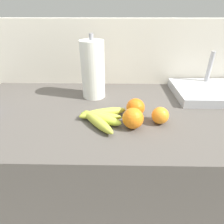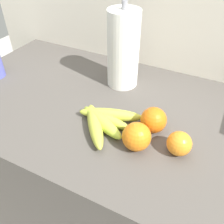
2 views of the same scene
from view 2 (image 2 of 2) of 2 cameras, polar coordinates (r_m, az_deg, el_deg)
counter at (r=1.18m, az=10.41°, el=-20.31°), size 1.73×0.69×0.93m
wall_back at (r=1.29m, az=16.74°, el=-2.44°), size 2.13×0.06×1.30m
banana_bunch at (r=0.79m, az=-2.10°, el=-1.91°), size 0.21×0.22×0.04m
orange_back_right at (r=0.72m, az=15.16°, el=-7.00°), size 0.07×0.07×0.07m
orange_center at (r=0.71m, az=5.65°, el=-5.65°), size 0.08×0.08×0.08m
orange_far_right at (r=0.77m, az=9.50°, el=-1.82°), size 0.08×0.08×0.08m
paper_towel_roll at (r=0.94m, az=2.58°, el=14.10°), size 0.12×0.12×0.32m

